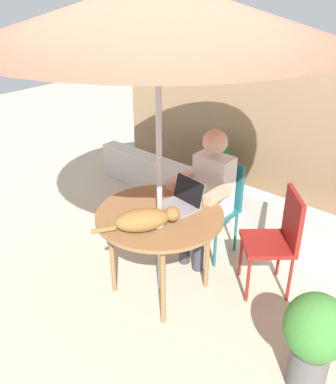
{
  "coord_description": "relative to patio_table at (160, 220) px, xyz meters",
  "views": [
    {
      "loc": [
        1.94,
        -2.14,
        2.45
      ],
      "look_at": [
        0.0,
        0.1,
        0.9
      ],
      "focal_mm": 39.89,
      "sensor_mm": 36.0,
      "label": 1
    }
  ],
  "objects": [
    {
      "name": "patio_umbrella",
      "position": [
        0.0,
        0.0,
        1.54
      ],
      "size": [
        2.47,
        2.47,
        2.42
      ],
      "color": "#B7B7BC",
      "rests_on": "ground"
    },
    {
      "name": "person_seated",
      "position": [
        0.0,
        0.66,
        0.02
      ],
      "size": [
        0.48,
        0.48,
        1.25
      ],
      "color": "white",
      "rests_on": "ground"
    },
    {
      "name": "chair_empty",
      "position": [
        0.72,
        0.65,
        -0.15
      ],
      "size": [
        0.56,
        0.56,
        0.91
      ],
      "color": "maroon",
      "rests_on": "ground"
    },
    {
      "name": "fence_back",
      "position": [
        0.0,
        2.08,
        0.23
      ],
      "size": [
        4.68,
        0.08,
        1.84
      ],
      "primitive_type": "cube",
      "color": "#937756",
      "rests_on": "ground"
    },
    {
      "name": "planter_wall_low",
      "position": [
        0.0,
        1.33,
        -0.47
      ],
      "size": [
        4.21,
        0.2,
        0.44
      ],
      "primitive_type": "cube",
      "color": "beige",
      "rests_on": "ground"
    },
    {
      "name": "potted_plant_by_chair",
      "position": [
        1.36,
        -0.08,
        -0.26
      ],
      "size": [
        0.4,
        0.4,
        0.72
      ],
      "color": "#595654",
      "rests_on": "ground"
    },
    {
      "name": "ground_plane",
      "position": [
        0.0,
        0.0,
        -0.69
      ],
      "size": [
        14.0,
        14.0,
        0.0
      ],
      "primitive_type": "plane",
      "color": "beige"
    },
    {
      "name": "laptop",
      "position": [
        0.06,
        0.23,
        0.13
      ],
      "size": [
        0.33,
        0.29,
        0.21
      ],
      "color": "gray",
      "rests_on": "patio_table"
    },
    {
      "name": "chair_occupied",
      "position": [
        0.0,
        0.81,
        -0.15
      ],
      "size": [
        0.4,
        0.4,
        0.91
      ],
      "color": "#1E606B",
      "rests_on": "ground"
    },
    {
      "name": "cat",
      "position": [
        0.08,
        -0.24,
        0.15
      ],
      "size": [
        0.45,
        0.54,
        0.17
      ],
      "color": "olive",
      "rests_on": "patio_table"
    },
    {
      "name": "patio_table",
      "position": [
        0.0,
        0.0,
        0.0
      ],
      "size": [
        1.02,
        1.02,
        0.75
      ],
      "color": "olive",
      "rests_on": "ground"
    },
    {
      "name": "potted_plant_near_fence",
      "position": [
        -0.63,
        1.71,
        -0.3
      ],
      "size": [
        0.36,
        0.36,
        0.7
      ],
      "color": "#33383D",
      "rests_on": "ground"
    }
  ]
}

